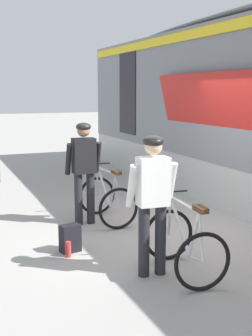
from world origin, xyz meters
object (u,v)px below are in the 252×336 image
at_px(cyclist_near_in_dark, 84,164).
at_px(backpack_on_platform, 70,238).
at_px(bicycle_near_silver, 107,199).
at_px(water_bottle_near_the_bikes, 143,232).
at_px(water_bottle_by_the_backpack, 68,249).
at_px(bicycle_far_white, 184,244).
at_px(cyclist_far_in_white, 153,193).

distance_m(cyclist_near_in_dark, backpack_on_platform, 1.62).
relative_size(bicycle_near_silver, water_bottle_near_the_bikes, 4.96).
xyz_separation_m(cyclist_near_in_dark, water_bottle_by_the_backpack, (-0.69, -1.42, -0.94)).
bearing_deg(water_bottle_near_the_bikes, backpack_on_platform, -174.38).
height_order(bicycle_far_white, water_bottle_by_the_backpack, bicycle_far_white).
height_order(cyclist_near_in_dark, bicycle_near_silver, cyclist_near_in_dark).
xyz_separation_m(backpack_on_platform, water_bottle_by_the_backpack, (-0.08, -0.20, -0.09)).
height_order(bicycle_near_silver, bicycle_far_white, same).
bearing_deg(bicycle_near_silver, water_bottle_by_the_backpack, -128.04).
xyz_separation_m(cyclist_near_in_dark, bicycle_far_white, (0.49, -2.57, -0.65)).
distance_m(bicycle_far_white, water_bottle_near_the_bikes, 1.49).
bearing_deg(cyclist_far_in_white, water_bottle_by_the_backpack, 129.14).
xyz_separation_m(bicycle_near_silver, water_bottle_by_the_backpack, (-1.11, -1.41, -0.29)).
distance_m(bicycle_far_white, backpack_on_platform, 1.74).
bearing_deg(backpack_on_platform, cyclist_far_in_white, -71.55).
bearing_deg(cyclist_far_in_white, bicycle_near_silver, 82.95).
height_order(cyclist_near_in_dark, bicycle_far_white, cyclist_near_in_dark).
height_order(cyclist_far_in_white, bicycle_far_white, cyclist_far_in_white).
bearing_deg(backpack_on_platform, bicycle_far_white, -63.48).
bearing_deg(bicycle_near_silver, cyclist_near_in_dark, 178.44).
relative_size(bicycle_near_silver, water_bottle_by_the_backpack, 4.88).
distance_m(cyclist_near_in_dark, water_bottle_near_the_bikes, 1.58).
bearing_deg(cyclist_near_in_dark, cyclist_far_in_white, -87.25).
relative_size(water_bottle_near_the_bikes, water_bottle_by_the_backpack, 0.98).
distance_m(cyclist_near_in_dark, water_bottle_by_the_backpack, 1.84).
height_order(backpack_on_platform, water_bottle_near_the_bikes, backpack_on_platform).
distance_m(cyclist_far_in_white, water_bottle_near_the_bikes, 1.69).
distance_m(bicycle_near_silver, water_bottle_by_the_backpack, 1.82).
height_order(bicycle_near_silver, water_bottle_by_the_backpack, bicycle_near_silver).
xyz_separation_m(cyclist_near_in_dark, bicycle_near_silver, (0.41, -0.01, -0.65)).
bearing_deg(water_bottle_near_the_bikes, bicycle_far_white, -94.60).
bearing_deg(water_bottle_by_the_backpack, bicycle_far_white, -43.97).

